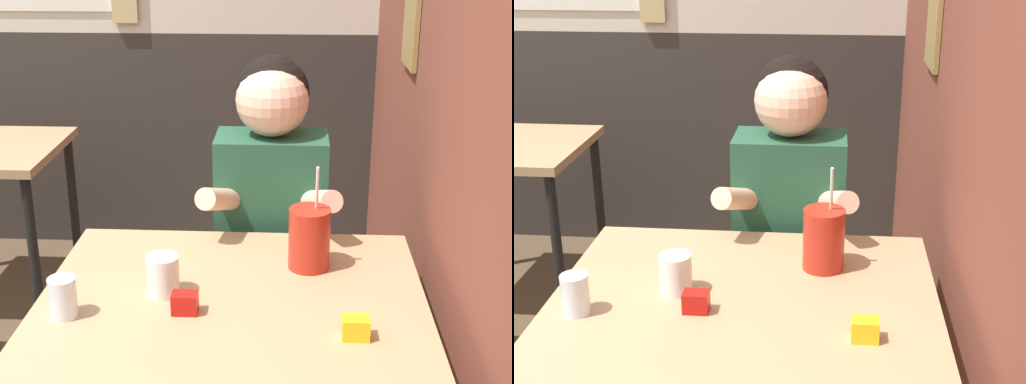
{
  "view_description": "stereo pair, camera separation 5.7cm",
  "coord_description": "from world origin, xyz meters",
  "views": [
    {
      "loc": [
        0.88,
        -1.1,
        1.58
      ],
      "look_at": [
        0.79,
        0.57,
        0.96
      ],
      "focal_mm": 50.0,
      "sensor_mm": 36.0,
      "label": 1
    },
    {
      "loc": [
        0.94,
        -1.09,
        1.58
      ],
      "look_at": [
        0.79,
        0.57,
        0.96
      ],
      "focal_mm": 50.0,
      "sensor_mm": 36.0,
      "label": 2
    }
  ],
  "objects": [
    {
      "name": "condiment_ketchup",
      "position": [
        0.64,
        0.35,
        0.76
      ],
      "size": [
        0.06,
        0.04,
        0.05
      ],
      "color": "#B7140F",
      "rests_on": "main_table"
    },
    {
      "name": "cocktail_pitcher",
      "position": [
        0.93,
        0.6,
        0.82
      ],
      "size": [
        0.11,
        0.11,
        0.28
      ],
      "color": "#B22819",
      "rests_on": "main_table"
    },
    {
      "name": "main_table",
      "position": [
        0.74,
        0.4,
        0.67
      ],
      "size": [
        0.94,
        0.83,
        0.74
      ],
      "color": "tan",
      "rests_on": "ground_plane"
    },
    {
      "name": "condiment_mustard",
      "position": [
        1.03,
        0.26,
        0.76
      ],
      "size": [
        0.06,
        0.04,
        0.05
      ],
      "color": "yellow",
      "rests_on": "main_table"
    },
    {
      "name": "brick_wall_right",
      "position": [
        1.3,
        1.17,
        1.35
      ],
      "size": [
        0.08,
        4.34,
        2.7
      ],
      "color": "brown",
      "rests_on": "ground_plane"
    },
    {
      "name": "glass_center",
      "position": [
        0.57,
        0.44,
        0.79
      ],
      "size": [
        0.08,
        0.08,
        0.1
      ],
      "color": "silver",
      "rests_on": "main_table"
    },
    {
      "name": "glass_near_pitcher",
      "position": [
        0.36,
        0.32,
        0.79
      ],
      "size": [
        0.06,
        0.06,
        0.1
      ],
      "color": "silver",
      "rests_on": "main_table"
    },
    {
      "name": "person_seated",
      "position": [
        0.82,
        0.97,
        0.66
      ],
      "size": [
        0.42,
        0.41,
        1.23
      ],
      "color": "#235138",
      "rests_on": "ground_plane"
    }
  ]
}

